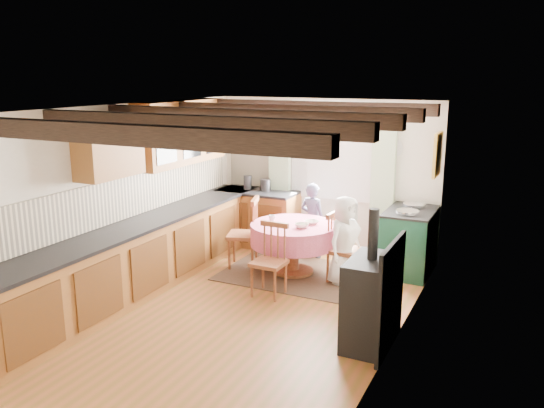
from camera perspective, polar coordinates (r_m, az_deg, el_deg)
The scene contains 40 objects.
floor at distance 6.71m, azimuth -3.02°, elevation -11.05°, with size 3.60×5.50×0.00m, color #A35A2F.
ceiling at distance 6.12m, azimuth -3.30°, elevation 9.88°, with size 3.60×5.50×0.00m, color white.
wall_back at distance 8.76m, azimuth 5.54°, elevation 2.97°, with size 3.60×0.00×2.40m, color silver.
wall_front at distance 4.23m, azimuth -21.60°, elevation -9.37°, with size 3.60×0.00×2.40m, color silver.
wall_left at distance 7.32m, azimuth -15.59°, elevation 0.49°, with size 0.00×5.50×2.40m, color silver.
wall_right at distance 5.69m, azimuth 12.97°, elevation -3.00°, with size 0.00×5.50×2.40m, color silver.
beam_a at distance 4.49m, azimuth -15.80°, elevation 7.00°, with size 3.60×0.16×0.16m, color black.
beam_b at distance 5.28m, azimuth -8.59°, elevation 8.22°, with size 3.60×0.16×0.16m, color black.
beam_c at distance 6.13m, azimuth -3.28°, elevation 9.04°, with size 3.60×0.16×0.16m, color black.
beam_d at distance 7.02m, azimuth 0.72°, elevation 9.60°, with size 3.60×0.16×0.16m, color black.
beam_e at distance 7.93m, azimuth 3.82°, elevation 10.01°, with size 3.60×0.16×0.16m, color black.
splash_left at distance 7.53m, azimuth -13.99°, elevation 0.93°, with size 0.02×4.50×0.55m, color beige.
splash_back at distance 9.13m, azimuth -0.41°, elevation 3.45°, with size 1.40×0.02×0.55m, color beige.
base_cabinet_left at distance 7.34m, azimuth -13.45°, elevation -5.53°, with size 0.60×5.30×0.88m, color brown.
base_cabinet_back at distance 9.07m, azimuth -1.46°, elevation -1.53°, with size 1.30×0.60×0.88m, color brown.
worktop_left at distance 7.19m, azimuth -13.52°, elevation -2.08°, with size 0.64×5.30×0.04m, color black.
worktop_back at distance 8.94m, azimuth -1.54°, elevation 1.28°, with size 1.30×0.64×0.04m, color black.
wall_cabinet_glass at distance 8.03m, azimuth -9.36°, elevation 7.33°, with size 0.34×1.80×0.90m, color brown.
wall_cabinet_solid at distance 6.87m, azimuth -16.52°, elevation 5.54°, with size 0.34×0.90×0.70m, color brown.
window_frame at distance 8.65m, azimuth 6.19°, elevation 5.51°, with size 1.34×0.03×1.54m, color white.
window_pane at distance 8.66m, azimuth 6.20°, elevation 5.51°, with size 1.20×0.01×1.40m, color white.
curtain_left at distance 8.97m, azimuth 0.80°, elevation 2.63°, with size 0.35×0.10×2.10m, color #B4D2A1.
curtain_right at distance 8.41m, azimuth 11.37°, elevation 1.64°, with size 0.35×0.10×2.10m, color #B4D2A1.
curtain_rod at distance 8.51m, azimuth 6.10°, elevation 9.44°, with size 0.03×0.03×2.00m, color black.
wall_picture at distance 7.81m, azimuth 16.77°, elevation 4.92°, with size 0.04×0.50×0.60m, color gold.
wall_plate at distance 8.36m, azimuth 12.35°, elevation 5.70°, with size 0.30×0.30×0.02m, color silver.
rug at distance 7.89m, azimuth 2.21°, elevation -7.16°, with size 1.92×1.49×0.01m, color brown.
dining_table at distance 7.77m, azimuth 2.23°, elevation -4.69°, with size 1.21×1.21×0.73m, color #E75D94, non-canonical shape.
chair_near at distance 6.99m, azimuth -0.34°, elevation -5.85°, with size 0.40×0.42×0.94m, color #9A5535, non-canonical shape.
chair_left at distance 8.02m, azimuth -3.04°, elevation -2.95°, with size 0.44×0.47×1.04m, color #9A5535, non-canonical shape.
chair_right at distance 7.52m, azimuth 7.44°, elevation -4.48°, with size 0.41×0.43×0.96m, color #9A5535, non-canonical shape.
aga_range at distance 8.06m, azimuth 13.99°, elevation -3.69°, with size 0.65×1.00×0.93m, color #113827, non-canonical shape.
cast_iron_stove at distance 5.75m, azimuth 10.23°, elevation -7.61°, with size 0.44×0.73×1.47m, color black, non-canonical shape.
child_far at distance 8.45m, azimuth 4.21°, elevation -1.68°, with size 0.42×0.28×1.16m, color #434560.
child_right at distance 7.40m, azimuth 7.54°, elevation -3.77°, with size 0.59×0.38×1.21m, color white.
bowl_a at distance 7.69m, azimuth 4.13°, elevation -1.90°, with size 0.19×0.19×0.05m, color silver.
bowl_b at distance 7.49m, azimuth 3.09°, elevation -2.25°, with size 0.19×0.19×0.06m, color silver.
cup at distance 7.78m, azimuth -0.01°, elevation -1.51°, with size 0.10×0.10×0.09m, color silver.
canister_tall at distance 9.01m, azimuth -2.54°, elevation 2.23°, with size 0.13×0.13×0.23m, color #262628.
canister_wide at distance 8.91m, azimuth -0.69°, elevation 1.99°, with size 0.17×0.17×0.19m, color #262628.
Camera 1 is at (2.96, -5.35, 2.77)m, focal length 36.39 mm.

